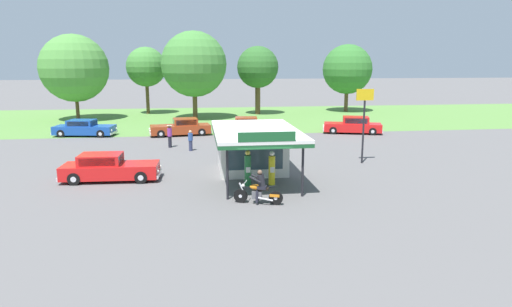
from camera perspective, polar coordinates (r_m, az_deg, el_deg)
The scene contains 19 objects.
ground_plane at distance 21.70m, azimuth 0.68°, elevation -5.16°, with size 300.00×300.00×0.00m, color #5B5959.
grass_verge_strip at distance 51.03m, azimuth -4.18°, elevation 4.59°, with size 120.00×24.00×0.01m, color #56843D.
service_station_kiosk at distance 25.30m, azimuth -0.45°, elevation 1.06°, with size 4.46×7.83×3.21m.
gas_pump_nearside at distance 22.49m, azimuth -1.07°, elevation -2.21°, with size 0.44×0.44×1.94m.
gas_pump_offside at distance 22.67m, azimuth 2.05°, elevation -2.20°, with size 0.44×0.44×1.87m.
motorcycle_with_rider at distance 19.96m, azimuth 0.38°, elevation -4.71°, with size 2.18×0.94×1.58m.
featured_classic_sedan at distance 25.18m, azimuth -18.44°, elevation -1.81°, with size 5.31×2.04×1.46m.
parked_car_back_row_right at distance 39.71m, azimuth -1.04°, elevation 3.56°, with size 4.96×2.21×1.47m.
parked_car_back_row_centre_right at distance 41.20m, azimuth -21.28°, elevation 3.03°, with size 5.41×2.64×1.41m.
parked_car_back_row_far_left at distance 39.30m, azimuth -9.60°, elevation 3.31°, with size 5.50×2.59×1.48m.
parked_car_second_row_spare at distance 40.78m, azimuth 12.41°, elevation 3.53°, with size 5.50×3.22×1.51m.
bystander_leaning_by_kiosk at distance 32.19m, azimuth -8.44°, elevation 1.71°, with size 0.34×0.34×1.50m.
bystander_admiring_sedan at distance 33.70m, azimuth -11.06°, elevation 2.29°, with size 0.37×0.37×1.70m.
tree_oak_left at distance 54.30m, azimuth 0.30°, elevation 10.92°, with size 5.01×5.01×8.21m.
tree_oak_far_right at distance 52.64m, azimuth -22.39°, elevation 10.13°, with size 7.29×7.29×9.30m.
tree_oak_distant_spare at distance 58.64m, azimuth 11.71°, elevation 10.58°, with size 6.28×6.28×8.54m.
tree_oak_far_left at distance 50.29m, azimuth -8.01°, elevation 11.33°, with size 7.23×7.23×9.69m.
tree_oak_centre at distance 56.41m, azimuth -13.99°, elevation 10.77°, with size 4.80×4.80×8.13m.
roadside_pole_sign at distance 28.39m, azimuth 13.78°, elevation 5.11°, with size 1.10×0.12×4.67m.
Camera 1 is at (-2.99, -20.55, 6.29)m, focal length 31.02 mm.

